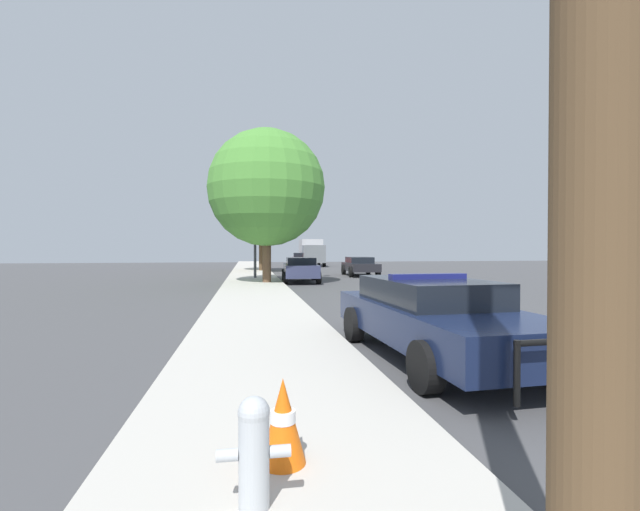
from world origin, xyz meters
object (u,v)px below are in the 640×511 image
Objects in this scene: car_background_distant at (300,259)px; fire_hydrant at (254,449)px; traffic_light at (279,214)px; traffic_cone at (283,420)px; car_background_oncoming at (360,265)px; car_background_midblock at (300,269)px; tree_sidewalk_mid at (267,188)px; police_car at (433,315)px; box_truck at (311,252)px; tree_sidewalk_far at (261,208)px.

fire_hydrant is at bearing -92.71° from car_background_distant.
traffic_light is 22.61m from traffic_cone.
car_background_oncoming is at bearing 73.64° from traffic_cone.
car_background_midblock is at bearing 82.54° from traffic_cone.
car_background_distant is at bearing -79.57° from car_background_oncoming.
car_background_oncoming is (7.60, 25.64, 0.19)m from fire_hydrant.
traffic_light is at bearing 29.09° from car_background_oncoming.
car_background_midblock is 0.60× the size of tree_sidewalk_mid.
car_background_midblock is at bearing -64.64° from traffic_light.
traffic_light reaches higher than police_car.
box_truck is (5.04, 20.67, -2.35)m from traffic_light.
tree_sidewalk_mid reaches higher than car_background_midblock.
car_background_oncoming is at bearing 25.89° from traffic_light.
box_truck is 1.02× the size of tree_sidewalk_mid.
tree_sidewalk_mid reaches higher than traffic_light.
traffic_light is (1.83, 22.84, 3.40)m from fire_hydrant.
tree_sidewalk_far reaches higher than traffic_cone.
car_background_distant reaches higher than police_car.
car_background_oncoming is at bearing -78.01° from car_background_distant.
car_background_midblock is at bearing -92.30° from car_background_distant.
tree_sidewalk_far is 12.48m from tree_sidewalk_mid.
traffic_light is 1.13× the size of car_background_oncoming.
traffic_light is at bearing -85.07° from tree_sidewalk_far.
tree_sidewalk_far is (-5.81, -11.74, 3.55)m from box_truck.
traffic_cone is (-5.28, -41.51, -0.29)m from car_background_distant.
box_truck is at bearing -84.48° from car_background_oncoming.
police_car is at bearing 87.51° from box_truck.
traffic_cone is at bearing -91.52° from tree_sidewalk_far.
tree_sidewalk_mid is at bearing 87.80° from traffic_cone.
tree_sidewalk_mid is (-6.64, -6.35, 4.25)m from car_background_oncoming.
car_background_midblock reaches higher than car_background_oncoming.
traffic_cone is at bearing -94.16° from car_background_midblock.
traffic_light is at bearing 76.14° from tree_sidewalk_mid.
traffic_cone is at bearing 47.72° from police_car.
tree_sidewalk_far is (1.06, 31.77, 4.59)m from fire_hydrant.
tree_sidewalk_far is (-4.45, -10.29, 4.35)m from car_background_distant.
car_background_midblock is 21.57m from car_background_distant.
car_background_distant is at bearing 82.53° from fire_hydrant.
traffic_light reaches higher than car_background_distant.
fire_hydrant is 44.06m from box_truck.
police_car is 1.12× the size of car_background_midblock.
car_background_distant is 0.56× the size of box_truck.
car_background_distant reaches higher than traffic_cone.
car_background_midblock is 0.60× the size of tree_sidewalk_far.
car_background_oncoming is at bearing 49.77° from car_background_midblock.
tree_sidewalk_far is 1.00× the size of tree_sidewalk_mid.
box_truck is at bearing 81.21° from traffic_cone.
fire_hydrant is 20.85m from car_background_midblock.
fire_hydrant is at bearing -92.84° from tree_sidewalk_mid.
traffic_light is at bearing 85.41° from fire_hydrant.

